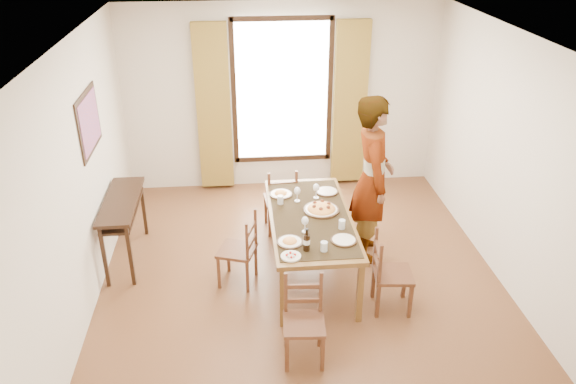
{
  "coord_description": "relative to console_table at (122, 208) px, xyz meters",
  "views": [
    {
      "loc": [
        -0.65,
        -5.26,
        3.82
      ],
      "look_at": [
        -0.13,
        0.22,
        1.0
      ],
      "focal_mm": 35.0,
      "sensor_mm": 36.0,
      "label": 1
    }
  ],
  "objects": [
    {
      "name": "caprese_plate",
      "position": [
        1.84,
        -1.3,
        0.09
      ],
      "size": [
        0.2,
        0.2,
        0.04
      ],
      "primitive_type": null,
      "color": "silver",
      "rests_on": "dining_table"
    },
    {
      "name": "tumbler_c",
      "position": [
        2.18,
        -1.22,
        0.12
      ],
      "size": [
        0.07,
        0.07,
        0.1
      ],
      "primitive_type": "cylinder",
      "color": "silver",
      "rests_on": "dining_table"
    },
    {
      "name": "plate_ne",
      "position": [
        2.41,
        0.04,
        0.1
      ],
      "size": [
        0.27,
        0.27,
        0.05
      ],
      "primitive_type": null,
      "color": "silver",
      "rests_on": "dining_table"
    },
    {
      "name": "wine_glass_a",
      "position": [
        2.03,
        -0.84,
        0.16
      ],
      "size": [
        0.08,
        0.08,
        0.18
      ],
      "primitive_type": null,
      "color": "white",
      "rests_on": "dining_table"
    },
    {
      "name": "tumbler_b",
      "position": [
        1.83,
        -0.19,
        0.12
      ],
      "size": [
        0.07,
        0.07,
        0.1
      ],
      "primitive_type": "cylinder",
      "color": "silver",
      "rests_on": "dining_table"
    },
    {
      "name": "wine_glass_c",
      "position": [
        2.03,
        -0.15,
        0.16
      ],
      "size": [
        0.08,
        0.08,
        0.18
      ],
      "primitive_type": null,
      "color": "white",
      "rests_on": "dining_table"
    },
    {
      "name": "wine_bottle",
      "position": [
        2.01,
        -1.19,
        0.2
      ],
      "size": [
        0.07,
        0.07,
        0.25
      ],
      "primitive_type": null,
      "color": "black",
      "rests_on": "dining_table"
    },
    {
      "name": "dining_table",
      "position": [
        2.14,
        -0.51,
        0.01
      ],
      "size": [
        0.9,
        1.9,
        0.76
      ],
      "color": "brown",
      "rests_on": "ground"
    },
    {
      "name": "plate_se",
      "position": [
        2.41,
        -1.06,
        0.1
      ],
      "size": [
        0.27,
        0.27,
        0.05
      ],
      "primitive_type": null,
      "color": "silver",
      "rests_on": "dining_table"
    },
    {
      "name": "chair_north",
      "position": [
        1.89,
        0.48,
        -0.26
      ],
      "size": [
        0.43,
        0.43,
        0.9
      ],
      "rotation": [
        0.0,
        0.0,
        3.22
      ],
      "color": "brown",
      "rests_on": "ground"
    },
    {
      "name": "plate_sw",
      "position": [
        1.86,
        -1.04,
        0.1
      ],
      "size": [
        0.27,
        0.27,
        0.05
      ],
      "primitive_type": null,
      "color": "silver",
      "rests_on": "dining_table"
    },
    {
      "name": "man",
      "position": [
        2.9,
        -0.16,
        0.32
      ],
      "size": [
        0.82,
        0.61,
        2.0
      ],
      "primitive_type": "imported",
      "rotation": [
        0.0,
        0.0,
        1.48
      ],
      "color": "gray",
      "rests_on": "ground"
    },
    {
      "name": "pasta_platter",
      "position": [
        2.27,
        -0.41,
        0.12
      ],
      "size": [
        0.4,
        0.4,
        0.1
      ],
      "primitive_type": null,
      "color": "#D15D1A",
      "rests_on": "dining_table"
    },
    {
      "name": "chair_west",
      "position": [
        1.34,
        -0.61,
        -0.28
      ],
      "size": [
        0.49,
        0.49,
        0.87
      ],
      "rotation": [
        0.0,
        0.0,
        -1.89
      ],
      "color": "brown",
      "rests_on": "ground"
    },
    {
      "name": "chair_east",
      "position": [
        2.88,
        -1.21,
        -0.27
      ],
      "size": [
        0.43,
        0.43,
        0.88
      ],
      "rotation": [
        0.0,
        0.0,
        1.47
      ],
      "color": "brown",
      "rests_on": "ground"
    },
    {
      "name": "tumbler_a",
      "position": [
        2.43,
        -0.81,
        0.12
      ],
      "size": [
        0.07,
        0.07,
        0.1
      ],
      "primitive_type": "cylinder",
      "color": "silver",
      "rests_on": "dining_table"
    },
    {
      "name": "ground",
      "position": [
        2.03,
        -0.6,
        -0.68
      ],
      "size": [
        5.0,
        5.0,
        0.0
      ],
      "primitive_type": "plane",
      "color": "#492916",
      "rests_on": "ground"
    },
    {
      "name": "wine_glass_b",
      "position": [
        2.26,
        -0.09,
        0.16
      ],
      "size": [
        0.08,
        0.08,
        0.18
      ],
      "primitive_type": null,
      "color": "white",
      "rests_on": "dining_table"
    },
    {
      "name": "chair_south",
      "position": [
        1.91,
        -1.85,
        -0.29
      ],
      "size": [
        0.4,
        0.4,
        0.85
      ],
      "rotation": [
        0.0,
        0.0,
        -0.07
      ],
      "color": "brown",
      "rests_on": "ground"
    },
    {
      "name": "console_table",
      "position": [
        0.0,
        0.0,
        0.0
      ],
      "size": [
        0.38,
        1.2,
        0.8
      ],
      "color": "black",
      "rests_on": "ground"
    },
    {
      "name": "plate_nw",
      "position": [
        1.85,
        0.02,
        0.1
      ],
      "size": [
        0.27,
        0.27,
        0.05
      ],
      "primitive_type": null,
      "color": "silver",
      "rests_on": "dining_table"
    },
    {
      "name": "room_shell",
      "position": [
        2.03,
        -0.47,
        0.86
      ],
      "size": [
        4.6,
        5.1,
        2.74
      ],
      "color": "beige",
      "rests_on": "ground"
    }
  ]
}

